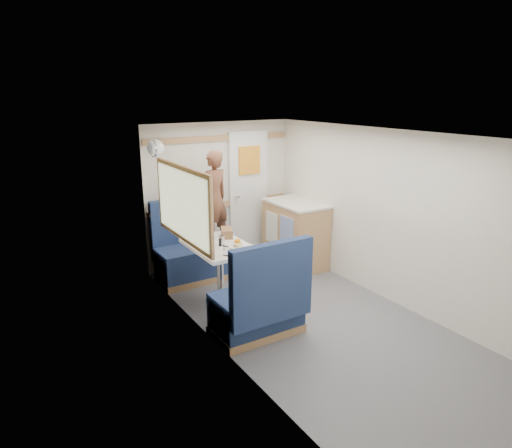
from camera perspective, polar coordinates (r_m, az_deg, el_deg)
floor at (r=5.03m, az=7.75°, el=-12.29°), size 4.50×4.50×0.00m
ceiling at (r=4.45m, az=8.73°, el=11.00°), size 4.50×4.50×0.00m
wall_back at (r=6.47m, az=-4.53°, el=3.77°), size 2.20×0.02×2.00m
wall_left at (r=4.06m, az=-3.90°, el=-3.83°), size 0.02×4.50×2.00m
wall_right at (r=5.39m, az=17.29°, el=0.52°), size 0.02×4.50×2.00m
oak_trim_low at (r=6.49m, az=-4.42°, el=2.44°), size 2.15×0.02×0.08m
oak_trim_high at (r=6.33m, az=-4.61°, el=10.64°), size 2.15×0.02×0.08m
side_window at (r=4.87m, az=-9.22°, el=2.47°), size 0.04×1.30×0.72m
rear_door at (r=6.66m, az=-0.95°, el=3.93°), size 0.62×0.12×1.86m
dinette_table at (r=5.24m, az=-4.53°, el=-4.20°), size 0.62×0.92×0.72m
bench_far at (r=6.07m, az=-8.20°, el=-4.09°), size 0.90×0.59×1.05m
bench_near at (r=4.65m, az=0.47°, el=-10.47°), size 0.90×0.59×1.05m
ledge at (r=6.12m, az=-9.37°, el=1.73°), size 0.90×0.14×0.04m
dome_light at (r=5.58m, az=-12.46°, el=9.26°), size 0.20×0.20×0.20m
galley_counter at (r=6.45m, az=4.92°, el=-1.20°), size 0.57×0.92×0.92m
person at (r=5.90m, az=-5.32°, el=3.21°), size 0.52×0.41×1.24m
duffel_bag at (r=6.12m, az=-8.72°, el=3.10°), size 0.54×0.35×0.24m
tray at (r=5.04m, az=-1.25°, el=-3.05°), size 0.33×0.38×0.02m
orange_fruit at (r=5.10m, az=-2.34°, el=-2.25°), size 0.07×0.07×0.07m
cheese_block at (r=5.07m, az=-2.28°, el=-2.61°), size 0.11×0.09×0.03m
wine_glass at (r=5.01m, az=-5.62°, el=-1.85°), size 0.08×0.08×0.17m
tumbler_left at (r=4.84m, az=-3.79°, el=-3.37°), size 0.06×0.06×0.10m
tumbler_mid at (r=5.43m, az=-6.82°, el=-1.22°), size 0.07×0.07×0.11m
tumbler_right at (r=5.16m, az=-4.32°, el=-2.06°), size 0.07×0.07×0.11m
beer_glass at (r=5.46m, az=-3.53°, el=-1.12°), size 0.06×0.06×0.09m
pepper_grinder at (r=5.13m, az=-4.49°, el=-2.28°), size 0.03×0.03×0.09m
bread_loaf at (r=5.46m, az=-3.66°, el=-1.07°), size 0.22×0.27×0.10m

